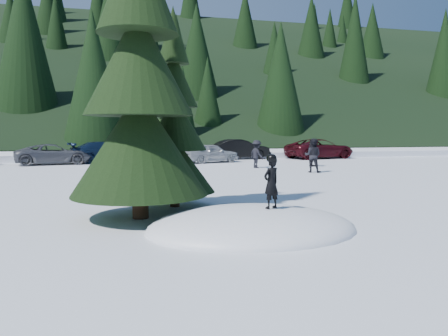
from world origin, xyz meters
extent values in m
plane|color=white|center=(0.00, 0.00, 0.00)|extent=(200.00, 200.00, 0.00)
ellipsoid|color=white|center=(0.00, 0.00, 0.00)|extent=(4.48, 3.52, 0.96)
cylinder|color=black|center=(-2.20, 1.80, 0.70)|extent=(0.38, 0.38, 1.40)
cone|color=black|center=(-2.20, 1.80, 1.79)|extent=(3.20, 3.20, 2.46)
cone|color=black|center=(-2.20, 1.80, 3.65)|extent=(2.54, 2.54, 2.46)
cylinder|color=black|center=(-1.20, 3.20, 0.50)|extent=(0.26, 0.26, 1.00)
cone|color=black|center=(-1.20, 3.20, 1.16)|extent=(2.20, 2.20, 1.52)
cone|color=black|center=(-1.20, 3.20, 2.31)|extent=(1.75, 1.75, 1.52)
cone|color=black|center=(-1.20, 3.20, 3.46)|extent=(1.29, 1.29, 1.52)
cone|color=black|center=(-1.20, 3.20, 4.61)|extent=(0.84, 0.84, 1.52)
imported|color=black|center=(0.34, -0.22, 1.00)|extent=(0.45, 0.39, 1.05)
imported|color=black|center=(6.74, 11.29, 0.84)|extent=(1.04, 0.99, 1.69)
imported|color=black|center=(8.29, 14.68, 0.79)|extent=(0.41, 0.93, 1.58)
imported|color=black|center=(4.86, 14.48, 0.78)|extent=(0.86, 1.14, 1.55)
imported|color=#4D4E55|center=(-6.45, 19.94, 0.63)|extent=(4.83, 2.88, 1.26)
imported|color=#0E1B32|center=(-3.31, 20.76, 0.68)|extent=(5.05, 3.04, 1.37)
imported|color=#95999D|center=(3.23, 19.08, 0.63)|extent=(3.96, 2.44, 1.26)
imported|color=black|center=(6.01, 21.97, 0.73)|extent=(4.55, 2.02, 1.45)
imported|color=#350910|center=(12.03, 21.27, 0.73)|extent=(5.60, 3.40, 1.45)
camera|label=1|loc=(-2.74, -8.60, 2.07)|focal=35.00mm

